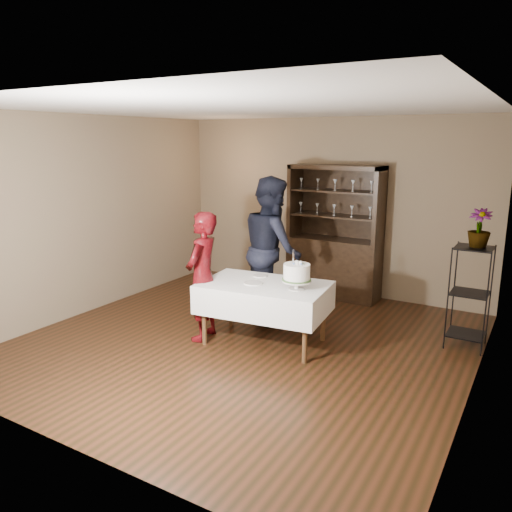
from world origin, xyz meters
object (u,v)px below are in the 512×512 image
(woman, at_px, (203,276))
(potted_plant, at_px, (479,228))
(man, at_px, (272,249))
(china_hutch, at_px, (334,254))
(cake_table, at_px, (264,298))
(cake, at_px, (297,274))
(plant_etagere, at_px, (470,293))

(woman, height_order, potted_plant, potted_plant)
(woman, relative_size, man, 0.81)
(china_hutch, relative_size, man, 1.05)
(woman, bearing_deg, china_hutch, 153.57)
(cake_table, bearing_deg, man, 113.03)
(cake_table, height_order, potted_plant, potted_plant)
(potted_plant, bearing_deg, man, -172.54)
(cake, bearing_deg, potted_plant, 33.98)
(plant_etagere, relative_size, cake, 2.61)
(cake, distance_m, potted_plant, 2.10)
(china_hutch, distance_m, potted_plant, 2.46)
(potted_plant, bearing_deg, china_hutch, 153.96)
(woman, bearing_deg, man, 150.82)
(china_hutch, xyz_separation_m, man, (-0.34, -1.35, 0.29))
(plant_etagere, height_order, cake_table, plant_etagere)
(man, bearing_deg, cake_table, 161.39)
(man, distance_m, potted_plant, 2.51)
(cake_table, height_order, cake, cake)
(plant_etagere, bearing_deg, china_hutch, 153.17)
(plant_etagere, distance_m, woman, 3.10)
(cake, height_order, potted_plant, potted_plant)
(cake_table, xyz_separation_m, potted_plant, (2.11, 1.12, 0.85))
(woman, relative_size, cake, 3.38)
(plant_etagere, bearing_deg, cake, -146.07)
(china_hutch, height_order, man, china_hutch)
(plant_etagere, relative_size, woman, 0.77)
(china_hutch, relative_size, cake, 4.35)
(woman, bearing_deg, potted_plant, 105.97)
(man, height_order, potted_plant, man)
(cake_table, relative_size, potted_plant, 3.58)
(cake, bearing_deg, cake_table, 177.56)
(china_hutch, xyz_separation_m, plant_etagere, (2.08, -1.05, -0.01))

